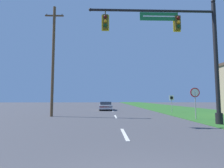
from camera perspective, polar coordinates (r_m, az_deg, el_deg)
The scene contains 7 objects.
grass_verge_right at distance 34.29m, azimuth 17.67°, elevation -7.37°, with size 10.00×110.00×0.04m.
road_center_line at distance 24.39m, azimuth 0.19°, elevation -8.73°, with size 0.16×34.80×0.01m.
signal_mast at distance 12.78m, azimuth 22.95°, elevation 11.22°, with size 8.66×0.47×8.37m.
car_ahead at distance 26.03m, azimuth -2.08°, elevation -7.17°, with size 1.90×4.48×1.19m.
stop_sign at distance 15.59m, azimuth 25.49°, elevation -3.60°, with size 0.76×0.07×2.50m.
route_sign_post at distance 21.83m, azimuth 18.88°, elevation -4.93°, with size 0.55×0.06×2.03m.
utility_pole_near at distance 17.91m, azimuth -18.68°, elevation 7.88°, with size 1.80×0.26×10.72m.
Camera 1 is at (-0.84, -2.32, 1.65)m, focal length 28.00 mm.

